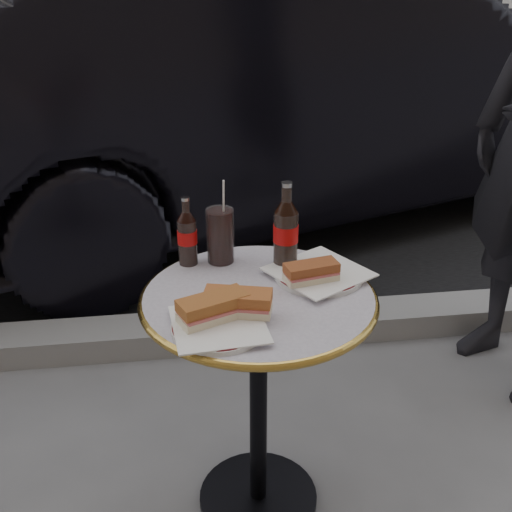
{
  "coord_description": "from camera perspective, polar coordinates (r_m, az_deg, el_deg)",
  "views": [
    {
      "loc": [
        -0.2,
        -1.44,
        1.55
      ],
      "look_at": [
        0.0,
        0.05,
        0.82
      ],
      "focal_mm": 45.0,
      "sensor_mm": 36.0,
      "label": 1
    }
  ],
  "objects": [
    {
      "name": "ground",
      "position": [
        2.12,
        0.2,
        -20.92
      ],
      "size": [
        80.0,
        80.0,
        0.0
      ],
      "primitive_type": "plane",
      "color": "slate",
      "rests_on": "ground"
    },
    {
      "name": "sandwich_right",
      "position": [
        1.7,
        4.93,
        -1.52
      ],
      "size": [
        0.15,
        0.09,
        0.05
      ],
      "primitive_type": "cube",
      "rotation": [
        0.0,
        0.0,
        0.2
      ],
      "color": "brown",
      "rests_on": "plate_right"
    },
    {
      "name": "cola_bottle_left",
      "position": [
        1.79,
        -6.16,
        2.24
      ],
      "size": [
        0.07,
        0.07,
        0.2
      ],
      "primitive_type": null,
      "rotation": [
        0.0,
        0.0,
        -0.18
      ],
      "color": "black",
      "rests_on": "bistro_table"
    },
    {
      "name": "plate_right",
      "position": [
        1.76,
        5.58,
        -1.65
      ],
      "size": [
        0.31,
        0.31,
        0.01
      ],
      "primitive_type": "cylinder",
      "rotation": [
        0.0,
        0.0,
        0.35
      ],
      "color": "silver",
      "rests_on": "bistro_table"
    },
    {
      "name": "sandwich_left_a",
      "position": [
        1.52,
        -3.84,
        -4.75
      ],
      "size": [
        0.18,
        0.14,
        0.06
      ],
      "primitive_type": "cube",
      "rotation": [
        0.0,
        0.0,
        0.39
      ],
      "color": "#9A5527",
      "rests_on": "plate_left"
    },
    {
      "name": "asphalt_road",
      "position": [
        6.62,
        -5.96,
        12.34
      ],
      "size": [
        40.0,
        8.0,
        0.0
      ],
      "primitive_type": "cube",
      "color": "black",
      "rests_on": "ground"
    },
    {
      "name": "curb",
      "position": [
        2.78,
        -2.39,
        -6.66
      ],
      "size": [
        40.0,
        0.2,
        0.12
      ],
      "primitive_type": "cube",
      "color": "gray",
      "rests_on": "ground"
    },
    {
      "name": "sandwich_left_b",
      "position": [
        1.55,
        -1.63,
        -4.25
      ],
      "size": [
        0.18,
        0.11,
        0.06
      ],
      "primitive_type": "cube",
      "rotation": [
        0.0,
        0.0,
        -0.26
      ],
      "color": "#A05428",
      "rests_on": "plate_left"
    },
    {
      "name": "cola_glass",
      "position": [
        1.81,
        -3.2,
        1.84
      ],
      "size": [
        0.09,
        0.09,
        0.16
      ],
      "primitive_type": "cylinder",
      "rotation": [
        0.0,
        0.0,
        0.14
      ],
      "color": "black",
      "rests_on": "bistro_table"
    },
    {
      "name": "plate_left",
      "position": [
        1.52,
        -3.33,
        -6.34
      ],
      "size": [
        0.24,
        0.24,
        0.01
      ],
      "primitive_type": "cylinder",
      "rotation": [
        0.0,
        0.0,
        -0.08
      ],
      "color": "white",
      "rests_on": "bistro_table"
    },
    {
      "name": "bistro_table",
      "position": [
        1.87,
        0.21,
        -13.25
      ],
      "size": [
        0.62,
        0.62,
        0.73
      ],
      "primitive_type": null,
      "color": "#BAB2C4",
      "rests_on": "ground"
    },
    {
      "name": "parked_car",
      "position": [
        3.97,
        3.09,
        15.04
      ],
      "size": [
        3.22,
        5.14,
        1.6
      ],
      "primitive_type": "imported",
      "rotation": [
        0.0,
        0.0,
        1.91
      ],
      "color": "black",
      "rests_on": "ground"
    },
    {
      "name": "cola_bottle_right",
      "position": [
        1.75,
        2.68,
        2.7
      ],
      "size": [
        0.09,
        0.09,
        0.25
      ],
      "primitive_type": null,
      "rotation": [
        0.0,
        0.0,
        -0.24
      ],
      "color": "black",
      "rests_on": "bistro_table"
    }
  ]
}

